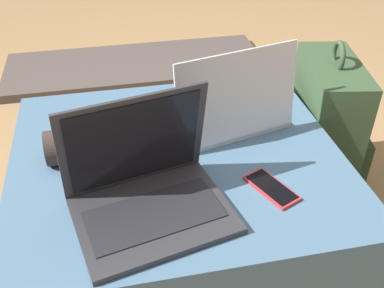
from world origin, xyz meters
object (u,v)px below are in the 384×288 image
at_px(laptop_near, 147,190).
at_px(backpack, 326,130).
at_px(laptop_far, 224,111).
at_px(cell_phone, 271,188).
at_px(wrist_brace, 83,143).

relative_size(laptop_near, backpack, 0.68).
distance_m(laptop_far, backpack, 0.48).
relative_size(laptop_far, cell_phone, 2.61).
distance_m(laptop_far, cell_phone, 0.30).
bearing_deg(laptop_near, laptop_far, 36.42).
bearing_deg(wrist_brace, backpack, 13.61).
bearing_deg(cell_phone, laptop_far, -104.94).
xyz_separation_m(laptop_near, wrist_brace, (-0.14, 0.22, -0.01)).
distance_m(laptop_near, backpack, 0.82).
height_order(laptop_near, cell_phone, laptop_near).
xyz_separation_m(laptop_near, cell_phone, (0.30, 0.00, -0.05)).
xyz_separation_m(laptop_far, cell_phone, (0.04, -0.29, -0.05)).
height_order(laptop_far, backpack, laptop_far).
relative_size(laptop_far, backpack, 0.71).
relative_size(cell_phone, backpack, 0.27).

